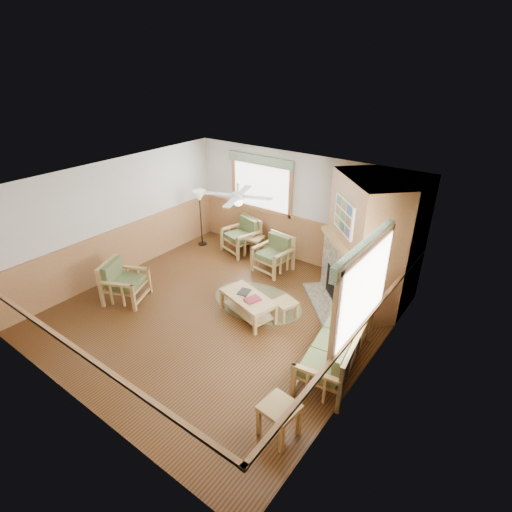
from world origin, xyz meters
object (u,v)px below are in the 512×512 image
Objects in this scene: coffee_table at (248,306)px; floor_lamp_left at (201,218)px; armchair_back_right at (273,254)px; sofa at (336,345)px; end_table_chairs at (254,246)px; floor_lamp_right at (366,289)px; footstool at (285,309)px; armchair_left at (125,282)px; armchair_back_left at (241,236)px; end_table_sofa at (279,420)px.

floor_lamp_left is (-3.07, 1.92, 0.54)m from coffee_table.
armchair_back_right is 0.55× the size of floor_lamp_left.
end_table_chairs is (-3.58, 2.54, -0.19)m from sofa.
floor_lamp_right is (1.97, 1.00, 0.64)m from coffee_table.
armchair_back_right is 0.97m from end_table_chairs.
sofa is 4.39m from end_table_chairs.
armchair_back_right is at bearing 162.02° from floor_lamp_right.
floor_lamp_left is (-3.66, 1.49, 0.60)m from footstool.
sofa is at bearing 8.02° from coffee_table.
armchair_left is at bearing -114.66° from armchair_back_right.
sofa is 2.16× the size of armchair_back_left.
sofa reaches higher than armchair_back_right.
end_table_sofa is at bearing -30.58° from armchair_back_left.
end_table_chairs is 0.29× the size of floor_lamp_right.
footstool is at bearing 121.14° from end_table_sofa.
armchair_back_right is 2.00m from coffee_table.
sofa is 4.69m from armchair_back_left.
end_table_chairs is 1.22× the size of footstool.
armchair_back_right is at bearing -25.42° from end_table_chairs.
end_table_chairs reaches higher than footstool.
floor_lamp_right is (5.04, -0.92, 0.10)m from floor_lamp_left.
coffee_table is (2.45, 1.05, -0.20)m from armchair_left.
end_table_sofa reaches higher than end_table_chairs.
end_table_chairs is at bearing 160.12° from floor_lamp_right.
floor_lamp_right reaches higher than footstool.
coffee_table is 2.35× the size of end_table_chairs.
sofa is 2.20× the size of armchair_left.
armchair_back_right is 1.60× the size of end_table_sofa.
floor_lamp_right is (3.52, -1.27, 0.62)m from end_table_chairs.
floor_lamp_right reaches higher than end_table_chairs.
footstool is (2.53, -1.80, -0.27)m from armchair_back_left.
sofa is 1.62m from footstool.
coffee_table is at bearing -63.29° from armchair_back_right.
armchair_back_left is 3.32m from armchair_left.
armchair_left is 3.06m from floor_lamp_left.
floor_lamp_left is (-0.61, 2.98, 0.34)m from armchair_left.
armchair_back_right is at bearing -0.21° from armchair_back_left.
floor_lamp_left is (-5.10, 3.88, 0.51)m from end_table_sofa.
armchair_back_right is 0.73× the size of coffee_table.
armchair_back_right is 1.94m from footstool.
armchair_back_left is 2.19× the size of footstool.
footstool is at bearing -40.77° from end_table_chairs.
coffee_table is at bearing -32.09° from floor_lamp_left.
end_table_chairs is at bearing 130.25° from end_table_sofa.
floor_lamp_left reaches higher than armchair_back_right.
end_table_sofa is (4.49, -0.90, -0.17)m from armchair_left.
armchair_left is at bearing -141.47° from coffee_table.
coffee_table is 2.19× the size of end_table_sofa.
sofa is 2.24× the size of armchair_back_right.
floor_lamp_left is (-1.52, -0.35, 0.52)m from end_table_chairs.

